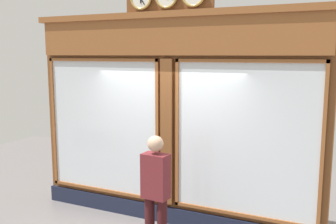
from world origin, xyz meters
The scene contains 2 objects.
shop_facade centered at (0.00, -0.13, 1.73)m, with size 4.97×0.42×3.93m.
pedestrian centered at (-0.27, 0.98, 0.93)m, with size 0.38×0.25×1.69m.
Camera 1 is at (-2.49, 5.38, 2.76)m, focal length 40.32 mm.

